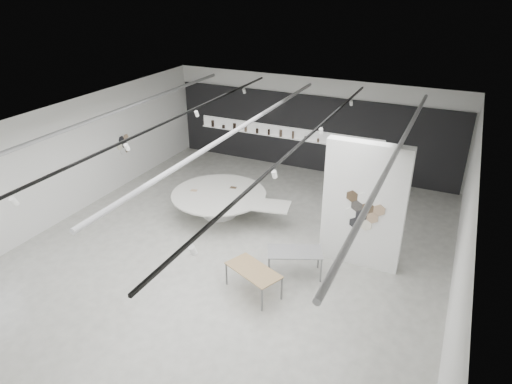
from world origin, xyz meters
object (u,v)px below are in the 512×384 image
at_px(partition_column, 364,206).
at_px(kitchen_counter, 378,174).
at_px(sample_table_wood, 253,271).
at_px(sample_table_stone, 295,253).
at_px(display_island, 221,201).

xyz_separation_m(partition_column, kitchen_counter, (-0.57, 5.51, -1.33)).
distance_m(partition_column, kitchen_counter, 5.69).
xyz_separation_m(sample_table_wood, kitchen_counter, (1.55, 7.99, -0.17)).
height_order(partition_column, sample_table_stone, partition_column).
bearing_deg(display_island, kitchen_counter, 35.85).
distance_m(sample_table_stone, kitchen_counter, 6.89).
distance_m(display_island, sample_table_stone, 4.06).
distance_m(partition_column, sample_table_wood, 3.46).
relative_size(sample_table_stone, kitchen_counter, 0.94).
bearing_deg(sample_table_wood, sample_table_stone, 59.36).
bearing_deg(display_island, sample_table_stone, -43.35).
bearing_deg(sample_table_stone, display_island, 148.19).
relative_size(sample_table_wood, sample_table_stone, 1.01).
xyz_separation_m(partition_column, sample_table_stone, (-1.43, -1.33, -1.12)).
bearing_deg(display_island, partition_column, -21.02).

